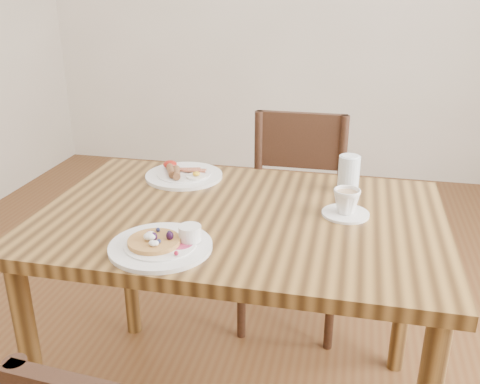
{
  "coord_description": "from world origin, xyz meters",
  "views": [
    {
      "loc": [
        0.32,
        -1.42,
        1.41
      ],
      "look_at": [
        0.0,
        0.0,
        0.82
      ],
      "focal_mm": 40.0,
      "sensor_mm": 36.0,
      "label": 1
    }
  ],
  "objects_px": {
    "chair_far": "(295,210)",
    "pancake_plate": "(163,244)",
    "dining_table": "(240,243)",
    "teacup_saucer": "(346,204)",
    "breakfast_plate": "(183,174)",
    "water_glass": "(349,174)"
  },
  "relations": [
    {
      "from": "dining_table",
      "to": "breakfast_plate",
      "type": "distance_m",
      "value": 0.39
    },
    {
      "from": "water_glass",
      "to": "teacup_saucer",
      "type": "bearing_deg",
      "value": -89.67
    },
    {
      "from": "chair_far",
      "to": "pancake_plate",
      "type": "relative_size",
      "value": 3.26
    },
    {
      "from": "breakfast_plate",
      "to": "chair_far",
      "type": "bearing_deg",
      "value": 46.36
    },
    {
      "from": "breakfast_plate",
      "to": "water_glass",
      "type": "bearing_deg",
      "value": 0.09
    },
    {
      "from": "dining_table",
      "to": "pancake_plate",
      "type": "xyz_separation_m",
      "value": [
        -0.15,
        -0.26,
        0.11
      ]
    },
    {
      "from": "dining_table",
      "to": "teacup_saucer",
      "type": "relative_size",
      "value": 8.57
    },
    {
      "from": "chair_far",
      "to": "breakfast_plate",
      "type": "xyz_separation_m",
      "value": [
        -0.36,
        -0.38,
        0.27
      ]
    },
    {
      "from": "dining_table",
      "to": "teacup_saucer",
      "type": "bearing_deg",
      "value": 11.0
    },
    {
      "from": "teacup_saucer",
      "to": "dining_table",
      "type": "bearing_deg",
      "value": -169.0
    },
    {
      "from": "chair_far",
      "to": "teacup_saucer",
      "type": "height_order",
      "value": "chair_far"
    },
    {
      "from": "breakfast_plate",
      "to": "water_glass",
      "type": "xyz_separation_m",
      "value": [
        0.57,
        0.0,
        0.05
      ]
    },
    {
      "from": "dining_table",
      "to": "pancake_plate",
      "type": "relative_size",
      "value": 4.44
    },
    {
      "from": "chair_far",
      "to": "teacup_saucer",
      "type": "bearing_deg",
      "value": 109.82
    },
    {
      "from": "chair_far",
      "to": "water_glass",
      "type": "bearing_deg",
      "value": 118.98
    },
    {
      "from": "breakfast_plate",
      "to": "teacup_saucer",
      "type": "xyz_separation_m",
      "value": [
        0.57,
        -0.2,
        0.02
      ]
    },
    {
      "from": "chair_far",
      "to": "water_glass",
      "type": "height_order",
      "value": "chair_far"
    },
    {
      "from": "teacup_saucer",
      "to": "breakfast_plate",
      "type": "bearing_deg",
      "value": 160.81
    },
    {
      "from": "teacup_saucer",
      "to": "pancake_plate",
      "type": "bearing_deg",
      "value": -145.22
    },
    {
      "from": "dining_table",
      "to": "chair_far",
      "type": "height_order",
      "value": "chair_far"
    },
    {
      "from": "dining_table",
      "to": "breakfast_plate",
      "type": "relative_size",
      "value": 4.44
    },
    {
      "from": "chair_far",
      "to": "teacup_saucer",
      "type": "xyz_separation_m",
      "value": [
        0.21,
        -0.58,
        0.29
      ]
    }
  ]
}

